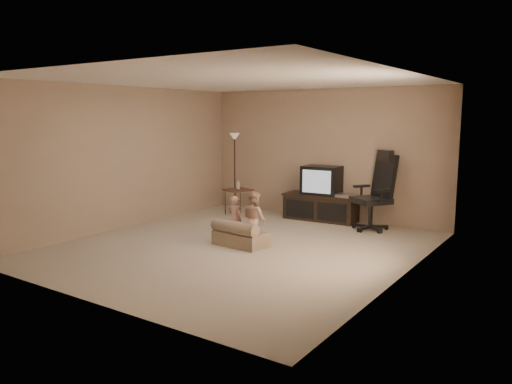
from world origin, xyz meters
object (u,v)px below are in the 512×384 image
side_table (238,190)px  toddler_left (235,219)px  office_chair (375,202)px  tv_stand (321,198)px  toddler_right (254,219)px  floor_lamp (235,154)px  child_sofa (239,235)px

side_table → toddler_left: toddler_left is taller
office_chair → tv_stand: bearing=-156.5°
toddler_right → side_table: bearing=-23.3°
floor_lamp → toddler_left: bearing=-53.4°
office_chair → toddler_left: office_chair is taller
floor_lamp → child_sofa: bearing=-52.2°
floor_lamp → toddler_left: (1.68, -2.27, -0.81)m
floor_lamp → toddler_right: (2.05, -2.26, -0.76)m
office_chair → toddler_right: (-1.14, -2.08, -0.08)m
tv_stand → floor_lamp: 2.17m
floor_lamp → toddler_right: bearing=-47.8°
floor_lamp → toddler_right: size_ratio=1.92×
side_table → child_sofa: side_table is taller
office_chair → side_table: size_ratio=1.98×
office_chair → toddler_left: bearing=-91.7°
floor_lamp → toddler_right: floor_lamp is taller
floor_lamp → toddler_left: 2.94m
tv_stand → toddler_left: bearing=-101.8°
side_table → toddler_right: size_ratio=0.83×
tv_stand → side_table: bearing=-166.6°
side_table → floor_lamp: floor_lamp is taller
tv_stand → toddler_left: size_ratio=1.98×
floor_lamp → child_sofa: size_ratio=1.88×
side_table → floor_lamp: bearing=132.9°
office_chair → toddler_left: (-1.51, -2.09, -0.13)m
floor_lamp → child_sofa: floor_lamp is taller
toddler_right → floor_lamp: bearing=-23.1°
tv_stand → child_sofa: 2.47m
tv_stand → toddler_left: 2.33m
tv_stand → office_chair: 1.17m
office_chair → side_table: office_chair is taller
side_table → toddler_right: (1.63, -1.81, -0.08)m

